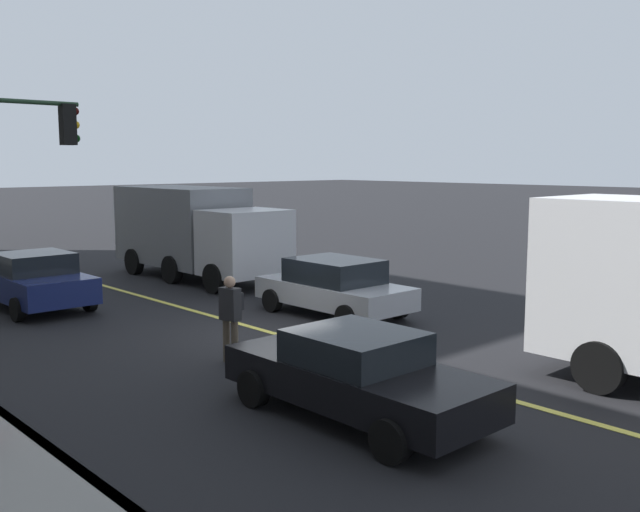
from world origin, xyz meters
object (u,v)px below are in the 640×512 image
(car_navy, at_px, (33,280))
(car_silver, at_px, (334,286))
(truck_gray, at_px, (195,230))
(car_black, at_px, (356,374))
(pedestrian_with_backpack, at_px, (231,312))

(car_navy, distance_m, car_silver, 8.09)
(car_navy, xyz_separation_m, truck_gray, (1.25, -5.90, 0.88))
(car_silver, distance_m, truck_gray, 7.44)
(car_black, height_order, car_silver, car_silver)
(car_black, xyz_separation_m, car_silver, (5.53, -4.82, 0.06))
(car_navy, relative_size, truck_gray, 0.61)
(pedestrian_with_backpack, bearing_deg, truck_gray, -28.97)
(car_black, relative_size, pedestrian_with_backpack, 2.59)
(car_black, bearing_deg, pedestrian_with_backpack, -5.59)
(car_black, distance_m, car_navy, 11.65)
(truck_gray, bearing_deg, pedestrian_with_backpack, 151.03)
(pedestrian_with_backpack, bearing_deg, car_black, 174.41)
(car_silver, xyz_separation_m, pedestrian_with_backpack, (-1.76, 4.45, 0.25))
(car_silver, bearing_deg, pedestrian_with_backpack, 111.60)
(car_silver, xyz_separation_m, truck_gray, (7.36, -0.60, 0.88))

